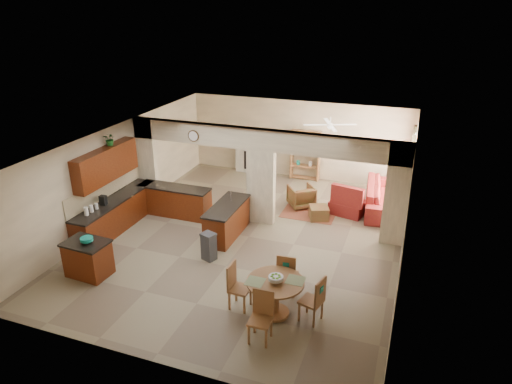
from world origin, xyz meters
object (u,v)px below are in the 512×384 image
(kitchen_island, at_px, (88,258))
(armchair, at_px, (301,196))
(dining_table, at_px, (275,293))
(sofa, at_px, (384,197))

(kitchen_island, xyz_separation_m, armchair, (3.74, 5.46, -0.10))
(kitchen_island, height_order, dining_table, kitchen_island)
(sofa, xyz_separation_m, armchair, (-2.46, -0.71, -0.06))
(sofa, bearing_deg, armchair, 100.89)
(dining_table, bearing_deg, armchair, 98.88)
(kitchen_island, bearing_deg, dining_table, 4.19)
(kitchen_island, height_order, sofa, kitchen_island)
(dining_table, height_order, armchair, dining_table)
(armchair, bearing_deg, sofa, 159.42)
(armchair, bearing_deg, kitchen_island, 18.93)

